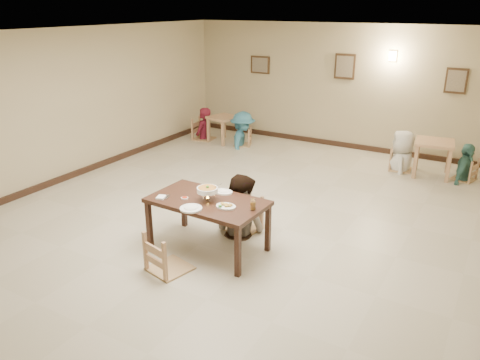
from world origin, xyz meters
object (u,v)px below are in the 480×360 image
Objects in this scene: main_table at (207,205)px; bg_table_left at (224,122)px; drink_glass at (253,205)px; bg_diner_a at (203,108)px; chair_far at (243,200)px; chair_near at (168,234)px; bg_chair_ll at (203,120)px; bg_table_right at (434,147)px; bg_chair_rl at (403,149)px; bg_chair_lr at (243,129)px; main_diner at (240,175)px; bg_diner_c at (405,131)px; bg_diner_d at (469,144)px; curry_warmer at (207,190)px; bg_diner_b at (243,112)px; bg_chair_rr at (466,160)px.

main_table is 5.75m from bg_table_left.
main_table is 11.31× the size of drink_glass.
drink_glass is 0.09× the size of bg_diner_a.
chair_near reaches higher than chair_far.
bg_diner_a reaches higher than bg_table_left.
chair_near reaches higher than bg_chair_ll.
bg_table_right is (5.16, 0.01, 0.07)m from bg_table_left.
chair_near is at bearing -156.94° from bg_chair_ll.
bg_chair_rl is (1.68, 5.04, -0.22)m from main_table.
bg_chair_lr is (0.59, -0.03, -0.11)m from bg_table_left.
bg_table_right is 0.65m from bg_chair_rl.
drink_glass is at bearing -54.16° from bg_table_left.
main_diner is 1.09× the size of bg_diner_c.
bg_table_left is at bearing 100.83° from bg_diner_d.
curry_warmer is at bearing -152.18° from bg_chair_ll.
bg_diner_b is at bearing 0.00° from bg_chair_lr.
bg_diner_c is at bearing -109.79° from bg_diner_b.
bg_table_left is 4.54m from bg_diner_c.
bg_diner_a is at bearing 85.52° from bg_chair_rl.
bg_chair_rl reaches higher than bg_table_right.
main_table is 6.01m from bg_diner_a.
bg_chair_rl is 1.26m from bg_chair_rr.
main_diner is (-0.01, -0.08, 0.44)m from chair_far.
bg_diner_b is at bearing 121.26° from drink_glass.
bg_diner_a is at bearing -109.03° from bg_chair_lr.
curry_warmer reaches higher than bg_table_right.
drink_glass is 0.16× the size of bg_chair_rl.
bg_chair_lr is (-4.57, -0.04, -0.18)m from bg_table_right.
bg_chair_lr is (-2.40, 4.15, -0.08)m from chair_far.
chair_far is at bearing -85.97° from chair_near.
bg_table_left is 5.80m from bg_diner_d.
bg_diner_a is (-6.39, -0.14, 0.42)m from bg_chair_rr.
bg_chair_lr is (-2.13, 5.71, -0.11)m from chair_near.
bg_diner_c reaches higher than bg_chair_ll.
bg_chair_ll is at bearing -179.32° from bg_table_right.
chair_far is at bearing 156.65° from bg_diner_d.
drink_glass is 0.08× the size of bg_diner_c.
bg_diner_a is (-5.12, -0.12, 0.37)m from bg_chair_rl.
bg_chair_lr is at bearing -51.89° from main_diner.
main_diner is at bearing 154.42° from bg_chair_rl.
bg_table_right is 4.58m from bg_chair_lr.
bg_table_left is (-2.86, 5.00, -0.40)m from curry_warmer.
main_table is 0.79m from chair_near.
bg_table_left is 0.48× the size of bg_diner_b.
bg_chair_ll reaches higher than bg_table_left.
bg_diner_d is (6.39, 0.14, 0.23)m from bg_chair_ll.
chair_near is at bearing -88.62° from chair_far.
bg_chair_ll is (-3.44, 4.93, -0.16)m from main_table.
chair_far is at bearing -16.47° from bg_chair_rr.
drink_glass is 5.50m from bg_diner_d.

